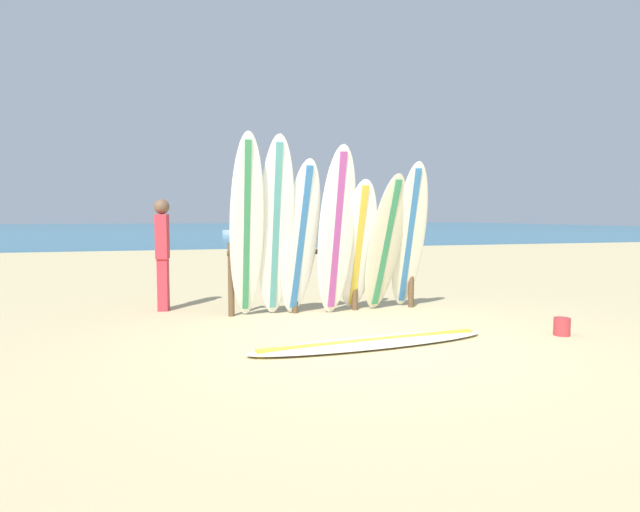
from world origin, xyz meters
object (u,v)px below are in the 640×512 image
at_px(surfboard_leaning_far_left, 247,229).
at_px(beachgoer_standing, 163,250).
at_px(surfboard_lying_on_sand, 372,342).
at_px(surfboard_leaning_left, 276,229).
at_px(surfboard_leaning_right, 385,244).
at_px(surfboard_leaning_far_right, 409,238).
at_px(surfboard_leaning_center, 337,232).
at_px(small_boat_offshore, 243,231).
at_px(surfboard_leaning_center_left, 300,239).
at_px(sand_bucket, 562,327).
at_px(surfboard_leaning_center_right, 358,247).
at_px(surfboard_rack, 325,268).

relative_size(surfboard_leaning_far_left, beachgoer_standing, 1.49).
bearing_deg(surfboard_lying_on_sand, surfboard_leaning_left, 111.49).
distance_m(surfboard_leaning_right, surfboard_leaning_far_right, 0.41).
xyz_separation_m(surfboard_leaning_far_left, surfboard_leaning_center, (1.29, 0.02, -0.05)).
distance_m(surfboard_leaning_left, small_boat_offshore, 33.59).
bearing_deg(surfboard_lying_on_sand, surfboard_leaning_center, 84.97).
xyz_separation_m(surfboard_leaning_center_left, sand_bucket, (2.74, -2.05, -1.00)).
bearing_deg(surfboard_leaning_far_left, sand_bucket, -28.76).
bearing_deg(surfboard_leaning_far_right, surfboard_lying_on_sand, -124.96).
bearing_deg(surfboard_leaning_far_right, small_boat_offshore, 86.43).
distance_m(surfboard_leaning_center_left, surfboard_lying_on_sand, 2.21).
bearing_deg(surfboard_leaning_center_right, surfboard_leaning_left, -174.84).
bearing_deg(sand_bucket, small_boat_offshore, 88.33).
xyz_separation_m(surfboard_leaning_far_left, sand_bucket, (3.52, -1.93, -1.15)).
relative_size(surfboard_leaning_far_left, surfboard_lying_on_sand, 0.86).
bearing_deg(surfboard_leaning_far_right, surfboard_leaning_center_right, 179.85).
distance_m(surfboard_leaning_far_left, surfboard_leaning_center, 1.29).
bearing_deg(surfboard_leaning_left, surfboard_leaning_center_left, 10.70).
bearing_deg(surfboard_leaning_center, surfboard_leaning_left, 178.67).
bearing_deg(surfboard_leaning_right, beachgoer_standing, 161.67).
height_order(surfboard_leaning_center, sand_bucket, surfboard_leaning_center).
xyz_separation_m(surfboard_leaning_center_left, surfboard_leaning_far_right, (1.70, 0.04, -0.00)).
relative_size(surfboard_lying_on_sand, small_boat_offshore, 0.96).
bearing_deg(surfboard_leaning_center_left, surfboard_leaning_far_left, -171.63).
xyz_separation_m(beachgoer_standing, small_boat_offshore, (5.66, 32.18, -0.68)).
relative_size(surfboard_leaning_center, beachgoer_standing, 1.43).
height_order(surfboard_leaning_far_left, surfboard_leaning_center, surfboard_leaning_far_left).
bearing_deg(surfboard_rack, surfboard_leaning_left, -155.63).
xyz_separation_m(surfboard_leaning_center, beachgoer_standing, (-2.40, 1.16, -0.28)).
distance_m(surfboard_leaning_left, sand_bucket, 3.86).
bearing_deg(surfboard_leaning_far_left, surfboard_leaning_far_right, 3.59).
relative_size(surfboard_leaning_left, surfboard_leaning_center_left, 1.13).
relative_size(surfboard_leaning_center_right, sand_bucket, 9.12).
relative_size(surfboard_leaning_far_right, small_boat_offshore, 0.73).
bearing_deg(surfboard_leaning_center_left, small_boat_offshore, 83.52).
height_order(surfboard_leaning_left, sand_bucket, surfboard_leaning_left).
relative_size(surfboard_leaning_left, small_boat_offshore, 0.82).
xyz_separation_m(surfboard_leaning_far_left, surfboard_leaning_far_right, (2.48, 0.16, -0.15)).
height_order(surfboard_rack, surfboard_lying_on_sand, surfboard_rack).
xyz_separation_m(surfboard_leaning_left, surfboard_leaning_center_right, (1.25, 0.11, -0.27)).
height_order(surfboard_leaning_far_left, surfboard_lying_on_sand, surfboard_leaning_far_left).
height_order(surfboard_leaning_left, surfboard_leaning_center_left, surfboard_leaning_left).
height_order(surfboard_rack, surfboard_leaning_center, surfboard_leaning_center).
distance_m(surfboard_leaning_right, surfboard_lying_on_sand, 2.35).
bearing_deg(small_boat_offshore, surfboard_leaning_left, -97.09).
bearing_deg(surfboard_leaning_right, surfboard_leaning_far_left, -176.59).
bearing_deg(surfboard_leaning_center_left, surfboard_leaning_left, -169.30).
bearing_deg(surfboard_rack, surfboard_leaning_far_right, -12.07).
relative_size(surfboard_rack, sand_bucket, 13.55).
xyz_separation_m(surfboard_rack, surfboard_leaning_right, (0.84, -0.30, 0.36)).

